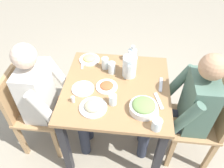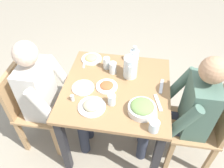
# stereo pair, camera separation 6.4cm
# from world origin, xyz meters

# --- Properties ---
(ground_plane) EXTENTS (8.00, 8.00, 0.00)m
(ground_plane) POSITION_xyz_m (0.00, 0.00, 0.00)
(ground_plane) COLOR #9E937F
(dining_table) EXTENTS (0.88, 0.88, 0.76)m
(dining_table) POSITION_xyz_m (0.00, 0.00, 0.63)
(dining_table) COLOR #997047
(dining_table) RESTS_ON ground_plane
(chair_near) EXTENTS (0.40, 0.40, 0.89)m
(chair_near) POSITION_xyz_m (0.10, -0.77, 0.51)
(chair_near) COLOR tan
(chair_near) RESTS_ON ground_plane
(chair_far) EXTENTS (0.40, 0.40, 0.89)m
(chair_far) POSITION_xyz_m (0.08, 0.77, 0.51)
(chair_far) COLOR tan
(chair_far) RESTS_ON ground_plane
(diner_near) EXTENTS (0.48, 0.53, 1.19)m
(diner_near) POSITION_xyz_m (0.10, -0.57, 0.65)
(diner_near) COLOR silver
(diner_near) RESTS_ON ground_plane
(diner_far) EXTENTS (0.48, 0.53, 1.19)m
(diner_far) POSITION_xyz_m (0.08, 0.57, 0.65)
(diner_far) COLOR #4C6B5B
(diner_far) RESTS_ON ground_plane
(water_pitcher) EXTENTS (0.16, 0.12, 0.19)m
(water_pitcher) POSITION_xyz_m (-0.15, 0.10, 0.86)
(water_pitcher) COLOR silver
(water_pitcher) RESTS_ON dining_table
(salad_bowl) EXTENTS (0.21, 0.21, 0.09)m
(salad_bowl) POSITION_xyz_m (0.23, 0.22, 0.80)
(salad_bowl) COLOR white
(salad_bowl) RESTS_ON dining_table
(plate_yoghurt) EXTENTS (0.18, 0.18, 0.04)m
(plate_yoghurt) POSITION_xyz_m (0.06, -0.27, 0.77)
(plate_yoghurt) COLOR white
(plate_yoghurt) RESTS_ON dining_table
(plate_rice_curry) EXTENTS (0.18, 0.18, 0.04)m
(plate_rice_curry) POSITION_xyz_m (0.02, -0.08, 0.77)
(plate_rice_curry) COLOR white
(plate_rice_curry) RESTS_ON dining_table
(plate_beans) EXTENTS (0.21, 0.21, 0.06)m
(plate_beans) POSITION_xyz_m (0.25, -0.15, 0.78)
(plate_beans) COLOR white
(plate_beans) RESTS_ON dining_table
(plate_fries) EXTENTS (0.19, 0.19, 0.05)m
(plate_fries) POSITION_xyz_m (-0.32, -0.28, 0.78)
(plate_fries) COLOR white
(plate_fries) RESTS_ON dining_table
(water_glass_far_left) EXTENTS (0.06, 0.06, 0.11)m
(water_glass_far_left) POSITION_xyz_m (-0.23, -0.12, 0.81)
(water_glass_far_left) COLOR silver
(water_glass_far_left) RESTS_ON dining_table
(water_glass_center) EXTENTS (0.06, 0.06, 0.11)m
(water_glass_center) POSITION_xyz_m (-0.17, -0.06, 0.81)
(water_glass_center) COLOR silver
(water_glass_center) RESTS_ON dining_table
(water_glass_far_right) EXTENTS (0.06, 0.06, 0.09)m
(water_glass_far_right) POSITION_xyz_m (0.19, -0.01, 0.80)
(water_glass_far_right) COLOR silver
(water_glass_far_right) RESTS_ON dining_table
(water_glass_near_right) EXTENTS (0.07, 0.07, 0.09)m
(water_glass_near_right) POSITION_xyz_m (0.38, 0.31, 0.80)
(water_glass_near_right) COLOR silver
(water_glass_near_right) RESTS_ON dining_table
(oil_carafe) EXTENTS (0.08, 0.08, 0.16)m
(oil_carafe) POSITION_xyz_m (-0.36, 0.11, 0.82)
(oil_carafe) COLOR silver
(oil_carafe) RESTS_ON dining_table
(salt_shaker) EXTENTS (0.03, 0.03, 0.05)m
(salt_shaker) POSITION_xyz_m (0.20, -0.31, 0.79)
(salt_shaker) COLOR white
(salt_shaker) RESTS_ON dining_table
(fork_near) EXTENTS (0.17, 0.07, 0.01)m
(fork_near) POSITION_xyz_m (0.13, 0.34, 0.76)
(fork_near) COLOR silver
(fork_near) RESTS_ON dining_table
(knife_near) EXTENTS (0.19, 0.02, 0.01)m
(knife_near) POSITION_xyz_m (0.29, 0.33, 0.76)
(knife_near) COLOR silver
(knife_near) RESTS_ON dining_table
(fork_far) EXTENTS (0.17, 0.04, 0.01)m
(fork_far) POSITION_xyz_m (-0.06, 0.37, 0.76)
(fork_far) COLOR silver
(fork_far) RESTS_ON dining_table
(knife_far) EXTENTS (0.19, 0.05, 0.01)m
(knife_far) POSITION_xyz_m (-0.28, -0.34, 0.76)
(knife_far) COLOR silver
(knife_far) RESTS_ON dining_table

